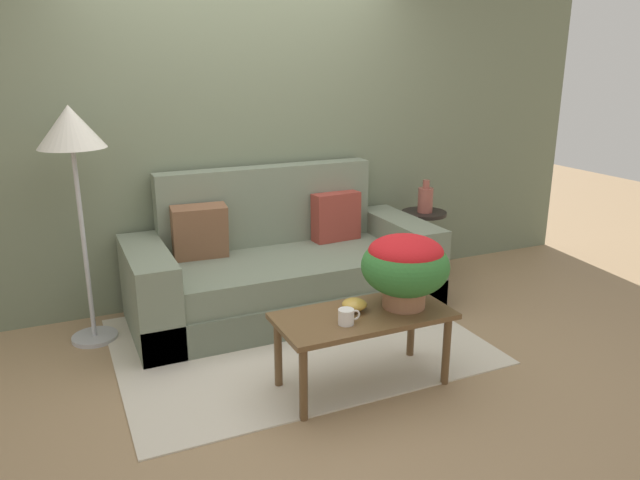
{
  "coord_description": "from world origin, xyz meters",
  "views": [
    {
      "loc": [
        -1.39,
        -3.41,
        1.85
      ],
      "look_at": [
        0.14,
        -0.04,
        0.73
      ],
      "focal_mm": 33.88,
      "sensor_mm": 36.0,
      "label": 1
    }
  ],
  "objects": [
    {
      "name": "ground_plane",
      "position": [
        0.0,
        0.0,
        0.0
      ],
      "size": [
        14.0,
        14.0,
        0.0
      ],
      "primitive_type": "plane",
      "color": "#997A56"
    },
    {
      "name": "coffee_mug",
      "position": [
        -0.01,
        -0.71,
        0.5
      ],
      "size": [
        0.13,
        0.09,
        0.09
      ],
      "color": "white",
      "rests_on": "coffee_table"
    },
    {
      "name": "couch",
      "position": [
        0.12,
        0.62,
        0.32
      ],
      "size": [
        2.26,
        0.95,
        1.06
      ],
      "color": "#626B59",
      "rests_on": "ground"
    },
    {
      "name": "table_vase",
      "position": [
        1.46,
        0.72,
        0.72
      ],
      "size": [
        0.13,
        0.13,
        0.27
      ],
      "color": "#934C42",
      "rests_on": "side_table"
    },
    {
      "name": "potted_plant",
      "position": [
        0.41,
        -0.63,
        0.72
      ],
      "size": [
        0.51,
        0.51,
        0.43
      ],
      "color": "#A36B4C",
      "rests_on": "coffee_table"
    },
    {
      "name": "coffee_table",
      "position": [
        0.14,
        -0.62,
        0.4
      ],
      "size": [
        1.01,
        0.48,
        0.46
      ],
      "color": "brown",
      "rests_on": "ground"
    },
    {
      "name": "side_table",
      "position": [
        1.46,
        0.74,
        0.42
      ],
      "size": [
        0.38,
        0.38,
        0.61
      ],
      "color": "black",
      "rests_on": "ground"
    },
    {
      "name": "area_rug",
      "position": [
        0.0,
        0.07,
        0.01
      ],
      "size": [
        2.34,
        1.77,
        0.01
      ],
      "primitive_type": "cube",
      "color": "beige",
      "rests_on": "ground"
    },
    {
      "name": "wall_back",
      "position": [
        0.0,
        1.12,
        1.46
      ],
      "size": [
        6.4,
        0.12,
        2.91
      ],
      "primitive_type": "cube",
      "color": "slate",
      "rests_on": "ground"
    },
    {
      "name": "snack_bowl",
      "position": [
        0.11,
        -0.57,
        0.5
      ],
      "size": [
        0.14,
        0.14,
        0.07
      ],
      "color": "gold",
      "rests_on": "coffee_table"
    },
    {
      "name": "floor_lamp",
      "position": [
        -1.24,
        0.67,
        1.35
      ],
      "size": [
        0.42,
        0.42,
        1.58
      ],
      "color": "#B2B2B7",
      "rests_on": "ground"
    }
  ]
}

